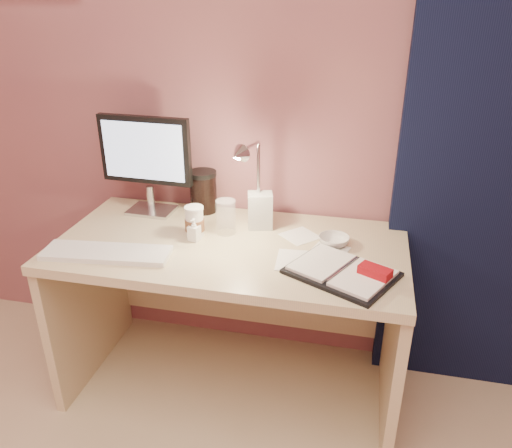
% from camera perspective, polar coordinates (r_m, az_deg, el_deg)
% --- Properties ---
extents(room, '(3.50, 3.50, 3.50)m').
position_cam_1_polar(room, '(2.14, 25.02, 8.89)').
color(room, '#C6B28E').
rests_on(room, ground).
extents(desk, '(1.40, 0.70, 0.73)m').
position_cam_1_polar(desk, '(2.18, -2.37, -6.62)').
color(desk, '#C1AF89').
rests_on(desk, ground).
extents(monitor, '(0.42, 0.16, 0.44)m').
position_cam_1_polar(monitor, '(2.24, -12.40, 7.56)').
color(monitor, silver).
rests_on(monitor, desk).
extents(keyboard, '(0.50, 0.20, 0.02)m').
position_cam_1_polar(keyboard, '(1.99, -16.70, -3.18)').
color(keyboard, white).
rests_on(keyboard, desk).
extents(planner, '(0.44, 0.40, 0.06)m').
position_cam_1_polar(planner, '(1.80, 10.07, -5.38)').
color(planner, black).
rests_on(planner, desk).
extents(paper_a, '(0.18, 0.18, 0.00)m').
position_cam_1_polar(paper_a, '(1.88, 4.93, -4.22)').
color(paper_a, white).
rests_on(paper_a, desk).
extents(paper_b, '(0.17, 0.17, 0.00)m').
position_cam_1_polar(paper_b, '(1.96, 8.38, -3.03)').
color(paper_b, white).
rests_on(paper_b, desk).
extents(paper_c, '(0.18, 0.18, 0.00)m').
position_cam_1_polar(paper_c, '(2.06, 5.05, -1.37)').
color(paper_c, white).
rests_on(paper_c, desk).
extents(coffee_cup, '(0.08, 0.08, 0.13)m').
position_cam_1_polar(coffee_cup, '(2.05, -7.03, 0.20)').
color(coffee_cup, white).
rests_on(coffee_cup, desk).
extents(clear_cup, '(0.08, 0.08, 0.14)m').
position_cam_1_polar(clear_cup, '(2.06, -3.47, 0.82)').
color(clear_cup, white).
rests_on(clear_cup, desk).
extents(bowl, '(0.12, 0.12, 0.04)m').
position_cam_1_polar(bowl, '(2.00, 8.88, -1.92)').
color(bowl, silver).
rests_on(bowl, desk).
extents(lotion_bottle, '(0.05, 0.05, 0.09)m').
position_cam_1_polar(lotion_bottle, '(2.02, -7.09, -0.64)').
color(lotion_bottle, white).
rests_on(lotion_bottle, desk).
extents(dark_jar, '(0.12, 0.12, 0.17)m').
position_cam_1_polar(dark_jar, '(2.28, -6.03, 3.49)').
color(dark_jar, black).
rests_on(dark_jar, desk).
extents(product_box, '(0.12, 0.10, 0.15)m').
position_cam_1_polar(product_box, '(2.11, 0.48, 1.55)').
color(product_box, '#B8B7B3').
rests_on(product_box, desk).
extents(desk_lamp, '(0.13, 0.24, 0.39)m').
position_cam_1_polar(desk_lamp, '(1.96, 0.46, 5.13)').
color(desk_lamp, silver).
rests_on(desk_lamp, desk).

